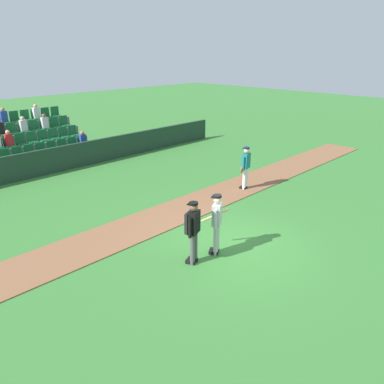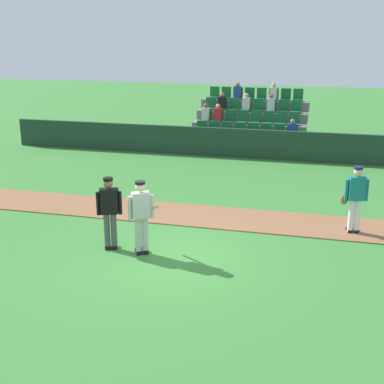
# 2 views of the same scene
# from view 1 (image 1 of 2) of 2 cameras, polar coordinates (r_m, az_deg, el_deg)

# --- Properties ---
(ground_plane) EXTENTS (80.00, 80.00, 0.00)m
(ground_plane) POSITION_cam_1_polar(r_m,az_deg,el_deg) (11.34, 5.73, -8.01)
(ground_plane) COLOR #387A33
(infield_dirt_path) EXTENTS (28.00, 1.81, 0.03)m
(infield_dirt_path) POSITION_cam_1_polar(r_m,az_deg,el_deg) (13.15, -4.23, -3.68)
(infield_dirt_path) COLOR brown
(infield_dirt_path) RESTS_ON ground
(dugout_fence) EXTENTS (20.00, 0.16, 1.18)m
(dugout_fence) POSITION_cam_1_polar(r_m,az_deg,el_deg) (18.83, -19.34, 4.61)
(dugout_fence) COLOR #1E3828
(dugout_fence) RESTS_ON ground
(stadium_bleachers) EXTENTS (5.00, 3.80, 2.70)m
(stadium_bleachers) POSITION_cam_1_polar(r_m,az_deg,el_deg) (20.83, -22.32, 6.16)
(stadium_bleachers) COLOR slate
(stadium_bleachers) RESTS_ON ground
(batter_grey_jersey) EXTENTS (0.74, 0.70, 1.76)m
(batter_grey_jersey) POSITION_cam_1_polar(r_m,az_deg,el_deg) (10.51, 3.69, -4.46)
(batter_grey_jersey) COLOR #B2B2B2
(batter_grey_jersey) RESTS_ON ground
(umpire_home_plate) EXTENTS (0.56, 0.41, 1.76)m
(umpire_home_plate) POSITION_cam_1_polar(r_m,az_deg,el_deg) (10.01, 0.14, -5.55)
(umpire_home_plate) COLOR #4C4C4C
(umpire_home_plate) RESTS_ON ground
(runner_teal_jersey) EXTENTS (0.67, 0.37, 1.76)m
(runner_teal_jersey) POSITION_cam_1_polar(r_m,az_deg,el_deg) (15.52, 7.97, 3.76)
(runner_teal_jersey) COLOR white
(runner_teal_jersey) RESTS_ON ground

